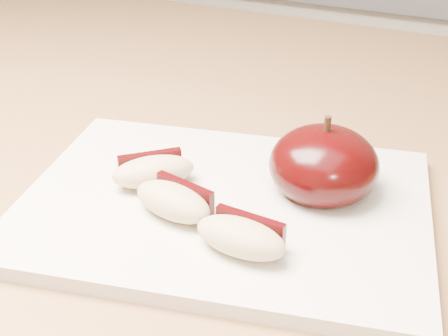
% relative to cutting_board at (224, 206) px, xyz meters
% --- Properties ---
extents(back_cabinet, '(2.40, 0.62, 0.94)m').
position_rel_cutting_board_xyz_m(back_cabinet, '(-0.00, 0.85, -0.43)').
color(back_cabinet, silver).
rests_on(back_cabinet, ground).
extents(cutting_board, '(0.31, 0.25, 0.01)m').
position_rel_cutting_board_xyz_m(cutting_board, '(0.00, 0.00, 0.00)').
color(cutting_board, silver).
rests_on(cutting_board, island_counter).
extents(apple_half, '(0.10, 0.10, 0.06)m').
position_rel_cutting_board_xyz_m(apple_half, '(0.06, 0.04, 0.02)').
color(apple_half, black).
rests_on(apple_half, cutting_board).
extents(apple_wedge_a, '(0.06, 0.06, 0.02)m').
position_rel_cutting_board_xyz_m(apple_wedge_a, '(-0.05, -0.00, 0.02)').
color(apple_wedge_a, tan).
rests_on(apple_wedge_a, cutting_board).
extents(apple_wedge_b, '(0.06, 0.04, 0.02)m').
position_rel_cutting_board_xyz_m(apple_wedge_b, '(-0.02, -0.03, 0.02)').
color(apple_wedge_b, tan).
rests_on(apple_wedge_b, cutting_board).
extents(apple_wedge_c, '(0.06, 0.03, 0.02)m').
position_rel_cutting_board_xyz_m(apple_wedge_c, '(0.03, -0.05, 0.02)').
color(apple_wedge_c, tan).
rests_on(apple_wedge_c, cutting_board).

